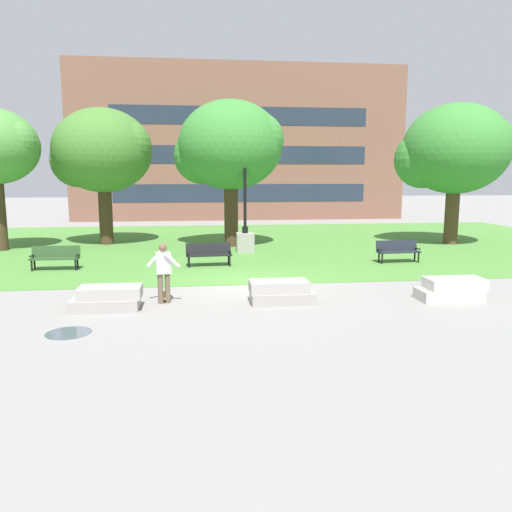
{
  "coord_description": "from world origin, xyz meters",
  "views": [
    {
      "loc": [
        -1.79,
        -16.04,
        3.59
      ],
      "look_at": [
        -0.07,
        -1.4,
        1.2
      ],
      "focal_mm": 35.0,
      "sensor_mm": 36.0,
      "label": 1
    }
  ],
  "objects_px": {
    "concrete_block_left": "(281,292)",
    "park_bench_far_left": "(55,256)",
    "park_bench_near_left": "(398,250)",
    "lamp_post_left": "(245,229)",
    "concrete_block_center": "(107,299)",
    "park_bench_near_right": "(209,253)",
    "person_skateboarder": "(163,270)",
    "skateboard": "(163,297)",
    "concrete_block_right": "(451,289)"
  },
  "relations": [
    {
      "from": "park_bench_near_right",
      "to": "lamp_post_left",
      "type": "bearing_deg",
      "value": 62.69
    },
    {
      "from": "concrete_block_center",
      "to": "park_bench_far_left",
      "type": "height_order",
      "value": "park_bench_far_left"
    },
    {
      "from": "park_bench_near_right",
      "to": "park_bench_far_left",
      "type": "relative_size",
      "value": 1.01
    },
    {
      "from": "concrete_block_center",
      "to": "park_bench_near_right",
      "type": "height_order",
      "value": "park_bench_near_right"
    },
    {
      "from": "concrete_block_right",
      "to": "park_bench_near_right",
      "type": "bearing_deg",
      "value": 137.65
    },
    {
      "from": "park_bench_far_left",
      "to": "concrete_block_left",
      "type": "bearing_deg",
      "value": -37.36
    },
    {
      "from": "park_bench_far_left",
      "to": "lamp_post_left",
      "type": "bearing_deg",
      "value": 25.17
    },
    {
      "from": "concrete_block_left",
      "to": "lamp_post_left",
      "type": "bearing_deg",
      "value": 90.64
    },
    {
      "from": "concrete_block_center",
      "to": "park_bench_near_left",
      "type": "height_order",
      "value": "park_bench_near_left"
    },
    {
      "from": "person_skateboarder",
      "to": "park_bench_near_right",
      "type": "bearing_deg",
      "value": 76.2
    },
    {
      "from": "concrete_block_right",
      "to": "park_bench_far_left",
      "type": "relative_size",
      "value": 1.04
    },
    {
      "from": "concrete_block_left",
      "to": "park_bench_near_left",
      "type": "distance_m",
      "value": 8.42
    },
    {
      "from": "concrete_block_left",
      "to": "concrete_block_right",
      "type": "height_order",
      "value": "same"
    },
    {
      "from": "concrete_block_left",
      "to": "person_skateboarder",
      "type": "distance_m",
      "value": 3.37
    },
    {
      "from": "concrete_block_center",
      "to": "concrete_block_right",
      "type": "distance_m",
      "value": 9.76
    },
    {
      "from": "concrete_block_center",
      "to": "park_bench_near_left",
      "type": "xyz_separation_m",
      "value": [
        10.69,
        6.16,
        0.23
      ]
    },
    {
      "from": "park_bench_near_right",
      "to": "park_bench_far_left",
      "type": "distance_m",
      "value": 5.85
    },
    {
      "from": "concrete_block_center",
      "to": "skateboard",
      "type": "bearing_deg",
      "value": 34.3
    },
    {
      "from": "concrete_block_right",
      "to": "person_skateboarder",
      "type": "bearing_deg",
      "value": 175.98
    },
    {
      "from": "skateboard",
      "to": "park_bench_near_left",
      "type": "xyz_separation_m",
      "value": [
        9.27,
        5.19,
        0.45
      ]
    },
    {
      "from": "park_bench_far_left",
      "to": "concrete_block_right",
      "type": "bearing_deg",
      "value": -25.78
    },
    {
      "from": "park_bench_near_left",
      "to": "park_bench_far_left",
      "type": "bearing_deg",
      "value": -179.74
    },
    {
      "from": "person_skateboarder",
      "to": "skateboard",
      "type": "height_order",
      "value": "person_skateboarder"
    },
    {
      "from": "concrete_block_left",
      "to": "park_bench_near_left",
      "type": "relative_size",
      "value": 1.0
    },
    {
      "from": "concrete_block_left",
      "to": "park_bench_far_left",
      "type": "xyz_separation_m",
      "value": [
        -7.74,
        5.91,
        0.23
      ]
    },
    {
      "from": "person_skateboarder",
      "to": "skateboard",
      "type": "relative_size",
      "value": 1.68
    },
    {
      "from": "person_skateboarder",
      "to": "park_bench_far_left",
      "type": "height_order",
      "value": "person_skateboarder"
    },
    {
      "from": "concrete_block_left",
      "to": "park_bench_near_right",
      "type": "distance_m",
      "value": 6.33
    },
    {
      "from": "person_skateboarder",
      "to": "park_bench_near_left",
      "type": "bearing_deg",
      "value": 31.43
    },
    {
      "from": "park_bench_near_right",
      "to": "lamp_post_left",
      "type": "distance_m",
      "value": 3.93
    },
    {
      "from": "person_skateboarder",
      "to": "park_bench_near_right",
      "type": "distance_m",
      "value": 5.88
    },
    {
      "from": "concrete_block_center",
      "to": "lamp_post_left",
      "type": "bearing_deg",
      "value": 64.3
    },
    {
      "from": "skateboard",
      "to": "park_bench_far_left",
      "type": "relative_size",
      "value": 0.56
    },
    {
      "from": "concrete_block_left",
      "to": "skateboard",
      "type": "height_order",
      "value": "concrete_block_left"
    },
    {
      "from": "skateboard",
      "to": "concrete_block_right",
      "type": "bearing_deg",
      "value": -7.0
    },
    {
      "from": "park_bench_near_right",
      "to": "concrete_block_right",
      "type": "bearing_deg",
      "value": -42.35
    },
    {
      "from": "concrete_block_right",
      "to": "person_skateboarder",
      "type": "distance_m",
      "value": 8.33
    },
    {
      "from": "concrete_block_right",
      "to": "park_bench_far_left",
      "type": "distance_m",
      "value": 14.14
    },
    {
      "from": "park_bench_near_right",
      "to": "concrete_block_left",
      "type": "bearing_deg",
      "value": -72.6
    },
    {
      "from": "skateboard",
      "to": "park_bench_near_left",
      "type": "relative_size",
      "value": 0.56
    },
    {
      "from": "person_skateboarder",
      "to": "concrete_block_left",
      "type": "bearing_deg",
      "value": -5.88
    },
    {
      "from": "concrete_block_right",
      "to": "park_bench_near_left",
      "type": "bearing_deg",
      "value": 81.5
    },
    {
      "from": "skateboard",
      "to": "park_bench_far_left",
      "type": "height_order",
      "value": "park_bench_far_left"
    },
    {
      "from": "person_skateboarder",
      "to": "lamp_post_left",
      "type": "relative_size",
      "value": 0.32
    },
    {
      "from": "park_bench_far_left",
      "to": "park_bench_near_left",
      "type": "bearing_deg",
      "value": 0.26
    },
    {
      "from": "concrete_block_left",
      "to": "person_skateboarder",
      "type": "height_order",
      "value": "person_skateboarder"
    },
    {
      "from": "concrete_block_center",
      "to": "park_bench_far_left",
      "type": "distance_m",
      "value": 6.79
    },
    {
      "from": "park_bench_near_left",
      "to": "lamp_post_left",
      "type": "bearing_deg",
      "value": 149.7
    },
    {
      "from": "concrete_block_center",
      "to": "skateboard",
      "type": "distance_m",
      "value": 1.73
    },
    {
      "from": "concrete_block_center",
      "to": "concrete_block_left",
      "type": "distance_m",
      "value": 4.77
    }
  ]
}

